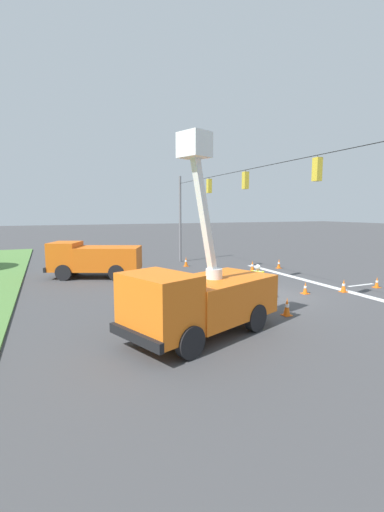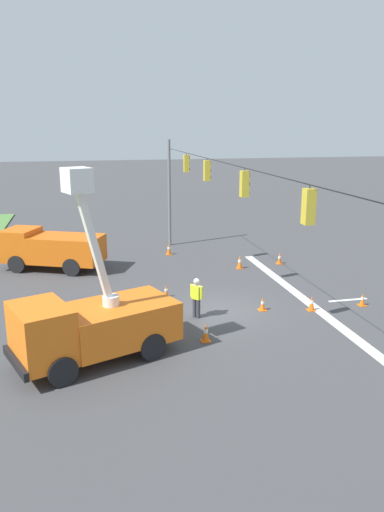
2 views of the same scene
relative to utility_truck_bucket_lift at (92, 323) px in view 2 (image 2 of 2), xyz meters
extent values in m
plane|color=#424244|center=(3.71, -5.77, -1.41)|extent=(200.00, 200.00, 0.00)
cube|color=silver|center=(3.71, -10.08, -1.41)|extent=(17.60, 0.50, 0.01)
cube|color=silver|center=(3.71, -12.08, -1.41)|extent=(0.20, 2.00, 0.01)
cylinder|color=slate|center=(16.71, -5.77, 2.19)|extent=(0.20, 0.20, 7.20)
cylinder|color=black|center=(3.71, -5.77, 5.19)|extent=(26.00, 0.03, 0.03)
cylinder|color=black|center=(-4.49, -5.77, 5.14)|extent=(0.02, 0.02, 0.10)
cube|color=gold|center=(-4.49, -5.77, 4.61)|extent=(0.32, 0.28, 0.96)
cylinder|color=black|center=(-4.49, -5.93, 4.93)|extent=(0.16, 0.05, 0.16)
cylinder|color=green|center=(-4.49, -5.93, 4.61)|extent=(0.16, 0.05, 0.16)
cylinder|color=black|center=(-4.49, -5.93, 4.29)|extent=(0.16, 0.05, 0.16)
cylinder|color=black|center=(0.88, -5.77, 5.14)|extent=(0.02, 0.02, 0.10)
cube|color=gold|center=(0.88, -5.77, 4.61)|extent=(0.32, 0.28, 0.96)
cylinder|color=black|center=(0.88, -5.93, 4.93)|extent=(0.16, 0.05, 0.16)
cylinder|color=black|center=(0.88, -5.93, 4.61)|extent=(0.16, 0.05, 0.16)
cylinder|color=green|center=(0.88, -5.93, 4.29)|extent=(0.16, 0.05, 0.16)
cylinder|color=black|center=(6.46, -5.77, 5.14)|extent=(0.02, 0.02, 0.10)
cube|color=gold|center=(6.46, -5.77, 4.61)|extent=(0.32, 0.28, 0.96)
cylinder|color=green|center=(6.46, -5.93, 4.93)|extent=(0.16, 0.05, 0.16)
cylinder|color=black|center=(6.46, -5.93, 4.61)|extent=(0.16, 0.05, 0.16)
cylinder|color=black|center=(6.46, -5.93, 4.29)|extent=(0.16, 0.05, 0.16)
cylinder|color=black|center=(11.14, -5.77, 5.14)|extent=(0.02, 0.02, 0.10)
cube|color=gold|center=(11.14, -5.77, 4.61)|extent=(0.32, 0.28, 0.96)
cylinder|color=black|center=(11.14, -5.93, 4.93)|extent=(0.16, 0.05, 0.16)
cylinder|color=green|center=(11.14, -5.93, 4.61)|extent=(0.16, 0.05, 0.16)
cylinder|color=black|center=(11.14, -5.93, 4.29)|extent=(0.16, 0.05, 0.16)
cube|color=orange|center=(0.38, -0.96, -0.21)|extent=(3.76, 4.58, 1.41)
cube|color=orange|center=(-0.66, 1.66, 0.04)|extent=(2.84, 2.45, 1.90)
cube|color=#1E2838|center=(-0.87, 2.21, 0.37)|extent=(2.00, 0.87, 0.85)
cube|color=black|center=(-1.00, 2.52, -0.76)|extent=(2.37, 1.06, 0.30)
cylinder|color=black|center=(-1.64, 1.03, -0.91)|extent=(0.63, 1.03, 1.00)
cylinder|color=black|center=(0.49, 1.87, -0.91)|extent=(0.63, 1.03, 1.00)
cylinder|color=black|center=(-0.42, -2.04, -0.91)|extent=(0.63, 1.03, 1.00)
cylinder|color=black|center=(1.70, -1.20, -0.91)|extent=(0.63, 1.03, 1.00)
cylinder|color=silver|center=(0.28, -0.70, 0.68)|extent=(0.60, 0.60, 0.36)
cube|color=white|center=(0.09, -0.24, 2.62)|extent=(0.68, 1.23, 4.30)
cube|color=white|center=(-0.09, 0.23, 4.99)|extent=(1.13, 1.07, 0.80)
cube|color=orange|center=(11.91, 1.07, -0.16)|extent=(3.69, 4.55, 1.50)
cube|color=orange|center=(13.03, 3.66, -0.01)|extent=(2.70, 2.44, 1.81)
cube|color=#1E2838|center=(13.27, 4.21, 0.31)|extent=(1.84, 0.87, 0.81)
cube|color=black|center=(13.40, 4.51, -0.76)|extent=(2.18, 1.06, 0.30)
cylinder|color=black|center=(11.97, 3.88, -0.91)|extent=(0.65, 1.03, 1.00)
cylinder|color=black|center=(13.91, 3.03, -0.91)|extent=(0.65, 1.03, 1.00)
cylinder|color=black|center=(10.65, 0.84, -0.91)|extent=(0.65, 1.03, 1.00)
cylinder|color=black|center=(12.60, 0.00, -0.91)|extent=(0.65, 1.03, 1.00)
cylinder|color=#383842|center=(3.22, -4.43, -0.99)|extent=(0.18, 0.18, 0.85)
cylinder|color=#383842|center=(3.07, -4.56, -0.99)|extent=(0.18, 0.18, 0.85)
cube|color=#D8EA26|center=(3.15, -4.49, -0.26)|extent=(0.46, 0.44, 0.60)
cube|color=silver|center=(3.15, -4.49, -0.26)|extent=(0.38, 0.33, 0.62)
cylinder|color=#D8EA26|center=(3.35, -4.32, -0.23)|extent=(0.11, 0.11, 0.55)
cylinder|color=#D8EA26|center=(2.94, -4.66, -0.23)|extent=(0.11, 0.11, 0.55)
sphere|color=tan|center=(3.15, -4.49, 0.17)|extent=(0.22, 0.22, 0.22)
sphere|color=white|center=(3.15, -4.49, 0.23)|extent=(0.26, 0.26, 0.26)
cube|color=orange|center=(14.08, -5.23, -1.40)|extent=(0.36, 0.36, 0.03)
cone|color=orange|center=(14.08, -5.23, -1.02)|extent=(0.29, 0.29, 0.73)
cylinder|color=white|center=(14.08, -5.23, -0.98)|extent=(0.18, 0.18, 0.13)
cube|color=orange|center=(10.01, -8.69, -1.40)|extent=(0.36, 0.36, 0.03)
cone|color=orange|center=(10.01, -8.69, -0.99)|extent=(0.31, 0.31, 0.78)
cylinder|color=white|center=(10.01, -8.69, -0.95)|extent=(0.19, 0.19, 0.14)
cube|color=orange|center=(2.88, -12.34, -1.40)|extent=(0.36, 0.36, 0.03)
cone|color=orange|center=(2.88, -12.34, -1.09)|extent=(0.23, 0.23, 0.59)
cylinder|color=white|center=(2.88, -12.34, -1.06)|extent=(0.15, 0.15, 0.11)
cube|color=orange|center=(2.82, -9.75, -1.40)|extent=(0.36, 0.36, 0.03)
cone|color=orange|center=(2.82, -9.75, -1.05)|extent=(0.27, 0.27, 0.67)
cylinder|color=white|center=(2.82, -9.75, -1.01)|extent=(0.17, 0.17, 0.12)
cube|color=orange|center=(3.32, -7.60, -1.40)|extent=(0.36, 0.36, 0.03)
cone|color=orange|center=(3.32, -7.60, -1.08)|extent=(0.24, 0.24, 0.60)
cylinder|color=white|center=(3.32, -7.60, -1.05)|extent=(0.15, 0.15, 0.11)
cube|color=orange|center=(0.65, -4.28, -1.40)|extent=(0.36, 0.36, 0.03)
cone|color=orange|center=(0.65, -4.28, -1.02)|extent=(0.29, 0.29, 0.72)
cylinder|color=white|center=(0.65, -4.28, -0.99)|extent=(0.18, 0.18, 0.13)
cube|color=orange|center=(6.04, -3.65, -1.40)|extent=(0.36, 0.36, 0.03)
cone|color=orange|center=(6.04, -3.65, -1.08)|extent=(0.24, 0.24, 0.60)
cylinder|color=white|center=(6.04, -3.65, -1.05)|extent=(0.15, 0.15, 0.11)
cube|color=orange|center=(4.27, 1.09, -1.40)|extent=(0.36, 0.36, 0.03)
cone|color=orange|center=(4.27, 1.09, -1.07)|extent=(0.25, 0.25, 0.63)
cylinder|color=white|center=(4.27, 1.09, -1.03)|extent=(0.16, 0.16, 0.11)
cube|color=orange|center=(10.46, -11.34, -1.40)|extent=(0.36, 0.36, 0.03)
cone|color=orange|center=(10.46, -11.34, -1.04)|extent=(0.27, 0.27, 0.68)
cylinder|color=white|center=(10.46, -11.34, -1.01)|extent=(0.17, 0.17, 0.12)
camera|label=1|loc=(-10.45, 4.73, 2.89)|focal=24.00mm
camera|label=2|loc=(-16.65, 0.15, 6.72)|focal=35.00mm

